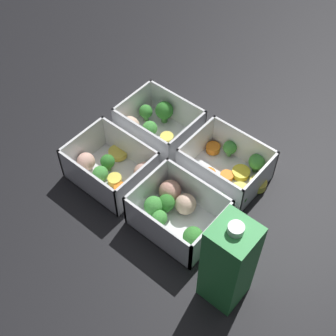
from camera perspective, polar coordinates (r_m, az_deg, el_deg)
ground_plane at (r=0.95m, az=0.00°, el=-1.03°), size 4.00×4.00×0.00m
container_near_left at (r=0.94m, az=7.67°, el=-0.38°), size 0.17×0.13×0.08m
container_near_right at (r=1.01m, az=-1.55°, el=5.29°), size 0.16×0.13×0.08m
container_far_left at (r=0.87m, az=0.91°, el=-5.23°), size 0.16×0.13×0.08m
container_far_right at (r=0.94m, az=-6.60°, el=-0.08°), size 0.17×0.13×0.08m
juice_carton at (r=0.74m, az=7.40°, el=-11.46°), size 0.07×0.07×0.20m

